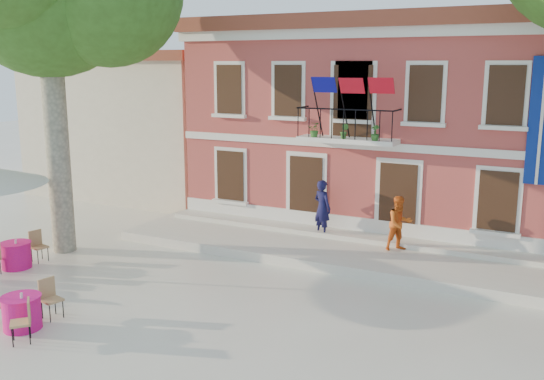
{
  "coord_description": "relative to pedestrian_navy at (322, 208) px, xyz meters",
  "views": [
    {
      "loc": [
        8.55,
        -12.65,
        5.88
      ],
      "look_at": [
        0.35,
        3.5,
        2.1
      ],
      "focal_mm": 40.0,
      "sensor_mm": 36.0,
      "label": 1
    }
  ],
  "objects": [
    {
      "name": "main_building",
      "position": [
        0.74,
        4.63,
        2.54
      ],
      "size": [
        13.5,
        9.59,
        7.5
      ],
      "color": "#A6413C",
      "rests_on": "ground"
    },
    {
      "name": "pedestrian_orange",
      "position": [
        2.7,
        -0.43,
        -0.1
      ],
      "size": [
        1.03,
        1.03,
        1.68
      ],
      "primitive_type": "imported",
      "rotation": [
        0.0,
        0.0,
        0.77
      ],
      "color": "#D35818",
      "rests_on": "terrace"
    },
    {
      "name": "terrace",
      "position": [
        0.74,
        -0.96,
        -1.09
      ],
      "size": [
        14.0,
        3.4,
        0.3
      ],
      "primitive_type": "cube",
      "color": "silver",
      "rests_on": "ground"
    },
    {
      "name": "pedestrian_navy",
      "position": [
        0.0,
        0.0,
        0.0
      ],
      "size": [
        0.81,
        0.68,
        1.87
      ],
      "primitive_type": "imported",
      "rotation": [
        0.0,
        0.0,
        2.73
      ],
      "color": "#101037",
      "rests_on": "terrace"
    },
    {
      "name": "neighbor_west",
      "position": [
        -10.76,
        5.64,
        1.98
      ],
      "size": [
        9.4,
        9.4,
        6.4
      ],
      "color": "beige",
      "rests_on": "ground"
    },
    {
      "name": "cafe_table_1",
      "position": [
        -3.54,
        -9.17,
        -0.81
      ],
      "size": [
        1.83,
        1.79,
        0.95
      ],
      "color": "#EE1664",
      "rests_on": "ground"
    },
    {
      "name": "ground",
      "position": [
        -1.26,
        -5.36,
        -1.24
      ],
      "size": [
        90.0,
        90.0,
        0.0
      ],
      "primitive_type": "plane",
      "color": "beige",
      "rests_on": "ground"
    },
    {
      "name": "cafe_table_3",
      "position": [
        -7.09,
        -6.29,
        -0.82
      ],
      "size": [
        0.9,
        1.97,
        0.95
      ],
      "color": "#EE1664",
      "rests_on": "ground"
    }
  ]
}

